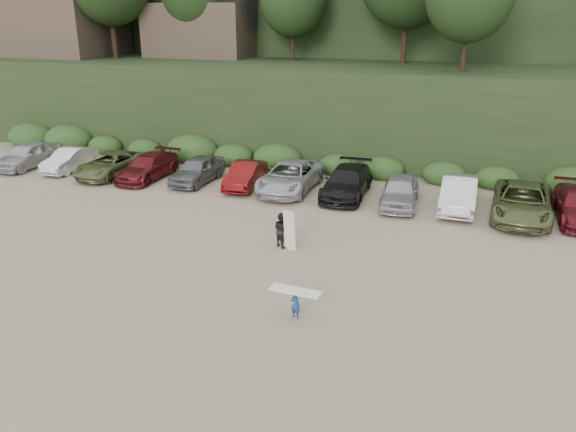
% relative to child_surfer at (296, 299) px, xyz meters
% --- Properties ---
extents(ground, '(120.00, 120.00, 0.00)m').
position_rel_child_surfer_xyz_m(ground, '(-4.11, 2.77, -0.70)').
color(ground, tan).
rests_on(ground, ground).
extents(parked_cars, '(34.17, 6.53, 1.63)m').
position_rel_child_surfer_xyz_m(parked_cars, '(-4.37, 12.76, 0.07)').
color(parked_cars, '#B7B8BC').
rests_on(parked_cars, ground).
extents(child_surfer, '(1.74, 0.60, 1.02)m').
position_rel_child_surfer_xyz_m(child_surfer, '(0.00, 0.00, 0.00)').
color(child_surfer, navy).
rests_on(child_surfer, ground).
extents(adult_surfer, '(1.21, 0.93, 1.79)m').
position_rel_child_surfer_xyz_m(adult_surfer, '(-2.33, 5.46, 0.08)').
color(adult_surfer, black).
rests_on(adult_surfer, ground).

